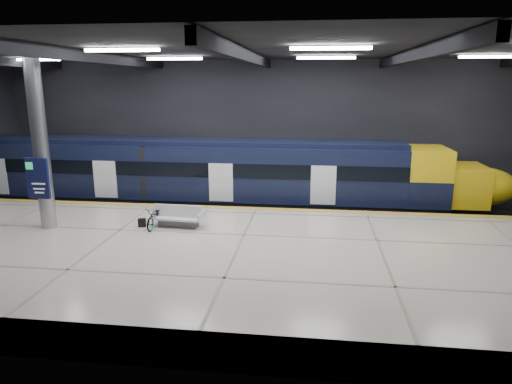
# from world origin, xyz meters

# --- Properties ---
(ground) EXTENTS (30.00, 30.00, 0.00)m
(ground) POSITION_xyz_m (0.00, 0.00, 0.00)
(ground) COLOR black
(ground) RESTS_ON ground
(room_shell) EXTENTS (30.10, 16.10, 8.05)m
(room_shell) POSITION_xyz_m (-0.00, 0.00, 5.72)
(room_shell) COLOR black
(room_shell) RESTS_ON ground
(platform) EXTENTS (30.00, 11.00, 1.10)m
(platform) POSITION_xyz_m (0.00, -2.50, 0.55)
(platform) COLOR #BCB09F
(platform) RESTS_ON ground
(safety_strip) EXTENTS (30.00, 0.40, 0.01)m
(safety_strip) POSITION_xyz_m (0.00, 2.75, 1.11)
(safety_strip) COLOR gold
(safety_strip) RESTS_ON platform
(rails) EXTENTS (30.00, 1.52, 0.16)m
(rails) POSITION_xyz_m (0.00, 5.50, 0.08)
(rails) COLOR gray
(rails) RESTS_ON ground
(train) EXTENTS (29.40, 2.84, 3.79)m
(train) POSITION_xyz_m (-3.13, 5.50, 2.06)
(train) COLOR black
(train) RESTS_ON ground
(bench) EXTENTS (2.10, 0.99, 0.90)m
(bench) POSITION_xyz_m (-2.81, -0.29, 1.42)
(bench) COLOR #595B60
(bench) RESTS_ON platform
(bicycle) EXTENTS (0.69, 1.72, 0.89)m
(bicycle) POSITION_xyz_m (-3.66, -0.52, 1.54)
(bicycle) COLOR #99999E
(bicycle) RESTS_ON platform
(pannier_bag) EXTENTS (0.33, 0.24, 0.35)m
(pannier_bag) POSITION_xyz_m (-4.26, -0.52, 1.28)
(pannier_bag) COLOR black
(pannier_bag) RESTS_ON platform
(info_column) EXTENTS (0.90, 0.78, 6.90)m
(info_column) POSITION_xyz_m (-8.00, -1.03, 4.46)
(info_column) COLOR #9EA0A5
(info_column) RESTS_ON platform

